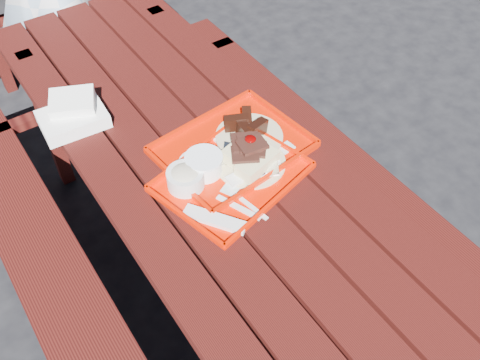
# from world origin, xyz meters

# --- Properties ---
(ground) EXTENTS (60.00, 60.00, 0.00)m
(ground) POSITION_xyz_m (0.00, 0.00, 0.00)
(ground) COLOR black
(ground) RESTS_ON ground
(picnic_table_near) EXTENTS (1.41, 2.40, 0.75)m
(picnic_table_near) POSITION_xyz_m (-0.00, 0.00, 0.56)
(picnic_table_near) COLOR #3A0F0B
(picnic_table_near) RESTS_ON ground
(near_tray) EXTENTS (0.51, 0.44, 0.14)m
(near_tray) POSITION_xyz_m (0.01, -0.07, 0.78)
(near_tray) COLOR red
(near_tray) RESTS_ON picnic_table_near
(far_tray) EXTENTS (0.51, 0.41, 0.08)m
(far_tray) POSITION_xyz_m (0.08, 0.01, 0.77)
(far_tray) COLOR red
(far_tray) RESTS_ON picnic_table_near
(white_cloth) EXTENTS (0.23, 0.20, 0.09)m
(white_cloth) POSITION_xyz_m (-0.29, 0.45, 0.79)
(white_cloth) COLOR white
(white_cloth) RESTS_ON picnic_table_near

